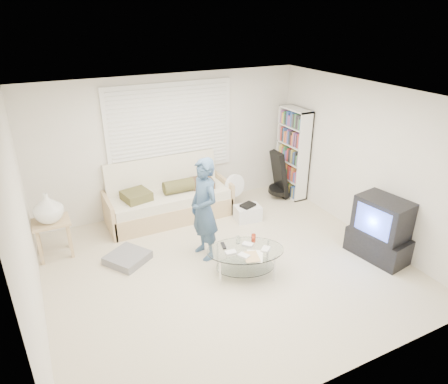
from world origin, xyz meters
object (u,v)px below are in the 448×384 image
futon_sofa (168,199)px  bookshelf (293,153)px  tv_unit (380,230)px  coffee_table (245,254)px

futon_sofa → bookshelf: (2.56, -0.17, 0.54)m
tv_unit → coffee_table: tv_unit is taller
futon_sofa → bookshelf: size_ratio=1.24×
tv_unit → coffee_table: size_ratio=0.77×
bookshelf → tv_unit: bearing=-92.9°
futon_sofa → tv_unit: bearing=-47.4°
tv_unit → coffee_table: (-2.03, 0.51, -0.14)m
coffee_table → tv_unit: bearing=-14.1°
futon_sofa → coffee_table: 2.18m
futon_sofa → coffee_table: (0.40, -2.14, -0.03)m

